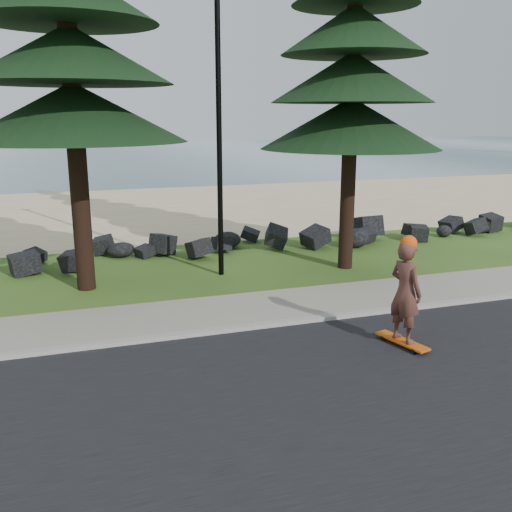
{
  "coord_description": "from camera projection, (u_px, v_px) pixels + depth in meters",
  "views": [
    {
      "loc": [
        -3.76,
        -11.14,
        4.22
      ],
      "look_at": [
        -0.07,
        0.0,
        1.28
      ],
      "focal_mm": 40.0,
      "sensor_mm": 36.0,
      "label": 1
    }
  ],
  "objects": [
    {
      "name": "skateboarder",
      "position": [
        405.0,
        292.0,
        10.36
      ],
      "size": [
        0.61,
        1.16,
        2.1
      ],
      "rotation": [
        0.0,
        0.0,
        1.83
      ],
      "color": "#D6510C",
      "rests_on": "ground"
    },
    {
      "name": "lamp_post",
      "position": [
        219.0,
        117.0,
        14.37
      ],
      "size": [
        0.25,
        0.14,
        8.14
      ],
      "color": "black",
      "rests_on": "ground"
    },
    {
      "name": "ground",
      "position": [
        259.0,
        312.0,
        12.43
      ],
      "size": [
        160.0,
        160.0,
        0.0
      ],
      "primitive_type": "plane",
      "color": "#315219",
      "rests_on": "ground"
    },
    {
      "name": "ocean",
      "position": [
        103.0,
        155.0,
        59.39
      ],
      "size": [
        160.0,
        58.0,
        0.01
      ],
      "primitive_type": "cube",
      "color": "#345964",
      "rests_on": "ground"
    },
    {
      "name": "beach_sand",
      "position": [
        157.0,
        209.0,
        25.78
      ],
      "size": [
        160.0,
        15.0,
        0.01
      ],
      "primitive_type": "cube",
      "color": "tan",
      "rests_on": "ground"
    },
    {
      "name": "kerb",
      "position": [
        273.0,
        324.0,
        11.59
      ],
      "size": [
        160.0,
        0.2,
        0.1
      ],
      "primitive_type": "cube",
      "color": "#A49D94",
      "rests_on": "ground"
    },
    {
      "name": "sidewalk",
      "position": [
        256.0,
        308.0,
        12.61
      ],
      "size": [
        160.0,
        2.0,
        0.08
      ],
      "primitive_type": "cube",
      "color": "#A09786",
      "rests_on": "ground"
    },
    {
      "name": "seawall_boulders",
      "position": [
        201.0,
        254.0,
        17.59
      ],
      "size": [
        60.0,
        2.4,
        1.1
      ],
      "primitive_type": null,
      "color": "black",
      "rests_on": "ground"
    },
    {
      "name": "road",
      "position": [
        358.0,
        411.0,
        8.29
      ],
      "size": [
        160.0,
        7.0,
        0.02
      ],
      "primitive_type": "cube",
      "color": "black",
      "rests_on": "ground"
    }
  ]
}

